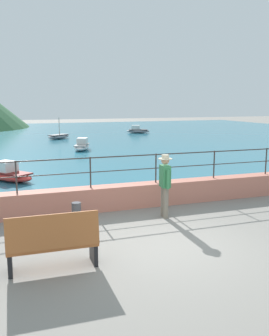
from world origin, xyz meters
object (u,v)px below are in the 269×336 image
Objects in this scene: boat_1 at (59,136)px; boat_0 at (82,146)px; bollard at (76,214)px; bench_main at (53,242)px; boat_2 at (9,174)px; boat_3 at (138,130)px; person_walking at (165,183)px.

boat_0 is at bearing -87.16° from boat_1.
boat_1 is (2.70, 22.36, -0.04)m from bollard.
boat_2 is at bearing 94.32° from bench_main.
bench_main is at bearing -85.68° from boat_2.
boat_0 is at bearing 61.30° from boat_2.
bench_main is 8.54m from boat_2.
boat_1 is at bearing 81.75° from bench_main.
boat_2 is at bearing -122.54° from boat_3.
boat_3 is (11.91, 28.18, -0.23)m from bench_main.
person_walking reaches higher than boat_0.
bench_main reaches higher than boat_0.
bollard is at bearing -75.66° from boat_2.
bench_main is at bearing -110.04° from bollard.
person_walking is at bearing -92.62° from boat_0.
bollard is 0.24× the size of boat_3.
boat_3 is (7.92, 11.21, 0.00)m from boat_0.
person_walking is 0.71× the size of boat_3.
bench_main is 0.72× the size of boat_2.
bench_main is 2.65m from bollard.
boat_3 is (8.59, 25.88, -0.65)m from person_walking.
boat_0 is at bearing -125.23° from boat_3.
boat_0 is 1.00× the size of boat_3.
boat_1 is (0.28, 22.54, -0.72)m from person_walking.
boat_0 is 9.64m from boat_2.
boat_3 is at bearing 71.65° from person_walking.
bollard is 14.83m from boat_0.
bollard is at bearing 69.96° from bench_main.
boat_1 is (-0.39, 7.86, -0.07)m from boat_0.
bench_main reaches higher than bollard.
boat_3 is (12.55, 19.67, 0.00)m from boat_2.
boat_1 reaches higher than person_walking.
boat_0 and boat_3 have the same top height.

